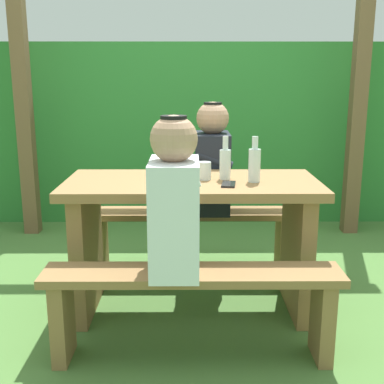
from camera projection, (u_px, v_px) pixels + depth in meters
The scene contains 13 objects.
ground_plane at pixel (192, 308), 2.90m from camera, with size 12.00×12.00×0.00m, color #4A7436.
hedge_backdrop at pixel (191, 130), 4.87m from camera, with size 6.40×0.97×1.61m, color #2F7A32.
pergola_post_left at pixel (23, 101), 4.04m from camera, with size 0.12×0.12×2.26m, color brown.
pergola_post_right at pixel (358, 100), 4.05m from camera, with size 0.12×0.12×2.26m, color brown.
picnic_table at pixel (192, 223), 2.77m from camera, with size 1.40×0.64×0.77m.
bench_near at pixel (193, 296), 2.32m from camera, with size 1.40×0.24×0.45m.
bench_far at pixel (192, 229), 3.33m from camera, with size 1.40×0.24×0.45m.
person_white_shirt at pixel (174, 202), 2.21m from camera, with size 0.25×0.35×0.72m.
person_black_coat at pixel (212, 162), 3.22m from camera, with size 0.25×0.35×0.72m.
drinking_glass at pixel (204, 171), 2.73m from camera, with size 0.07×0.07×0.10m, color silver.
bottle_left at pixel (225, 162), 2.73m from camera, with size 0.06×0.06×0.24m.
bottle_right at pixel (254, 164), 2.65m from camera, with size 0.07×0.07×0.25m.
cell_phone at pixel (229, 184), 2.60m from camera, with size 0.07×0.14×0.01m, color black.
Camera 1 is at (-0.01, -2.66, 1.34)m, focal length 46.07 mm.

